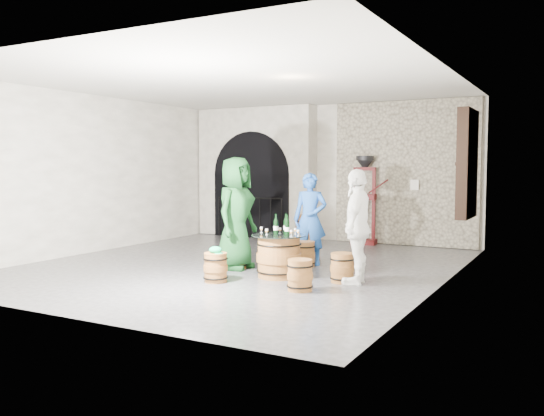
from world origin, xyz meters
The scene contains 31 objects.
ground centered at (0.00, 0.00, 0.00)m, with size 8.00×8.00×0.00m, color #303033.
wall_back centered at (0.00, 4.00, 1.60)m, with size 8.00×8.00×0.00m, color white.
wall_front centered at (0.00, -4.00, 1.60)m, with size 8.00×8.00×0.00m, color white.
wall_left centered at (-3.50, 0.00, 1.60)m, with size 8.00×8.00×0.00m, color white.
wall_right centered at (3.50, 0.00, 1.60)m, with size 8.00×8.00×0.00m, color white.
ceiling centered at (0.00, 0.00, 3.20)m, with size 8.00×8.00×0.00m, color beige.
stone_facing_panel centered at (1.80, 3.94, 1.60)m, with size 3.20×0.12×3.18m, color #ABA289.
arched_opening centered at (-1.90, 3.74, 1.58)m, with size 3.10×0.60×3.19m.
shuttered_window centered at (3.38, 2.40, 1.80)m, with size 0.23×1.10×2.00m.
barrel_table centered at (1.08, -0.65, 0.33)m, with size 0.87×0.87×0.68m.
barrel_stool_left centered at (0.08, -0.34, 0.22)m, with size 0.38×0.38×0.45m.
barrel_stool_far centered at (1.04, 0.39, 0.22)m, with size 0.38×0.38×0.45m.
barrel_stool_right centered at (2.12, -0.57, 0.22)m, with size 0.38×0.38×0.45m.
barrel_stool_near_right centered at (1.81, -1.40, 0.22)m, with size 0.38×0.38×0.45m.
barrel_stool_near_left centered at (0.41, -1.46, 0.22)m, with size 0.38×0.38×0.45m.
green_cap centered at (0.42, -1.46, 0.49)m, with size 0.24×0.20×0.11m.
person_green centered at (0.08, -0.34, 0.96)m, with size 0.94×0.61×1.92m, color #103C18.
person_blue centered at (1.03, 0.63, 0.82)m, with size 0.60×0.39×1.64m, color #1C499A.
person_white centered at (2.35, -0.55, 0.86)m, with size 1.01×0.42×1.72m, color white.
wine_bottle_left centered at (1.01, -0.63, 0.81)m, with size 0.08×0.08×0.32m.
wine_bottle_center centered at (1.23, -0.67, 0.81)m, with size 0.08×0.08×0.32m.
wine_bottle_right centered at (1.12, -0.50, 0.81)m, with size 0.08×0.08×0.32m.
tasting_glass_a centered at (0.91, -0.76, 0.73)m, with size 0.05×0.05×0.10m, color #C47726, non-canonical shape.
tasting_glass_b centered at (1.41, -0.65, 0.73)m, with size 0.05×0.05×0.10m, color #C47726, non-canonical shape.
tasting_glass_c centered at (1.02, -0.51, 0.73)m, with size 0.05×0.05×0.10m, color #C47726, non-canonical shape.
tasting_glass_d centered at (1.27, -0.45, 0.73)m, with size 0.05×0.05×0.10m, color #C47726, non-canonical shape.
tasting_glass_e centered at (1.33, -0.73, 0.73)m, with size 0.05×0.05×0.10m, color #C47726, non-canonical shape.
tasting_glass_f centered at (0.70, -0.55, 0.73)m, with size 0.05×0.05×0.10m, color #C47726, non-canonical shape.
side_barrel centered at (-0.07, 2.80, 0.34)m, with size 0.51×0.51×0.68m.
corking_press centered at (0.97, 3.68, 1.15)m, with size 0.84×0.51×1.98m.
control_box centered at (2.05, 3.86, 1.35)m, with size 0.18×0.10×0.22m, color silver.
Camera 1 is at (5.31, -8.65, 1.77)m, focal length 38.00 mm.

